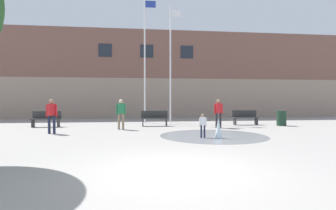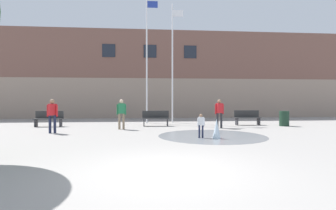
# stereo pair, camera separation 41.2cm
# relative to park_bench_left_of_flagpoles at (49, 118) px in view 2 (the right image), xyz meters

# --- Properties ---
(ground_plane) EXTENTS (100.00, 100.00, 0.00)m
(ground_plane) POSITION_rel_park_bench_left_of_flagpoles_xyz_m (6.06, -10.14, -0.48)
(ground_plane) COLOR gray
(library_building) EXTENTS (36.00, 6.05, 7.66)m
(library_building) POSITION_rel_park_bench_left_of_flagpoles_xyz_m (6.06, 9.80, 3.35)
(library_building) COLOR gray
(library_building) RESTS_ON ground
(splash_fountain) EXTENTS (4.65, 4.65, 0.80)m
(splash_fountain) POSITION_rel_park_bench_left_of_flagpoles_xyz_m (8.49, -5.02, -0.34)
(splash_fountain) COLOR gray
(splash_fountain) RESTS_ON ground
(park_bench_left_of_flagpoles) EXTENTS (1.60, 0.44, 0.91)m
(park_bench_left_of_flagpoles) POSITION_rel_park_bench_left_of_flagpoles_xyz_m (0.00, 0.00, 0.00)
(park_bench_left_of_flagpoles) COLOR #28282D
(park_bench_left_of_flagpoles) RESTS_ON ground
(park_bench_under_left_flagpole) EXTENTS (1.60, 0.44, 0.91)m
(park_bench_under_left_flagpole) POSITION_rel_park_bench_left_of_flagpoles_xyz_m (6.25, -0.19, 0.00)
(park_bench_under_left_flagpole) COLOR #28282D
(park_bench_under_left_flagpole) RESTS_ON ground
(park_bench_far_right) EXTENTS (1.60, 0.44, 0.91)m
(park_bench_far_right) POSITION_rel_park_bench_left_of_flagpoles_xyz_m (11.97, -0.07, 0.00)
(park_bench_far_right) COLOR #28282D
(park_bench_far_right) RESTS_ON ground
(adult_near_bench) EXTENTS (0.50, 0.32, 1.59)m
(adult_near_bench) POSITION_rel_park_bench_left_of_flagpoles_xyz_m (9.71, -1.71, 0.45)
(adult_near_bench) COLOR #28282D
(adult_near_bench) RESTS_ON ground
(adult_watching) EXTENTS (0.50, 0.38, 1.59)m
(adult_watching) POSITION_rel_park_bench_left_of_flagpoles_xyz_m (1.30, -3.21, 0.45)
(adult_watching) COLOR #1E233D
(adult_watching) RESTS_ON ground
(child_in_fountain) EXTENTS (0.31, 0.22, 0.99)m
(child_in_fountain) POSITION_rel_park_bench_left_of_flagpoles_xyz_m (7.89, -5.33, 0.10)
(child_in_fountain) COLOR #1E233D
(child_in_fountain) RESTS_ON ground
(adult_in_red) EXTENTS (0.50, 0.26, 1.59)m
(adult_in_red) POSITION_rel_park_bench_left_of_flagpoles_xyz_m (4.37, -1.83, 0.45)
(adult_in_red) COLOR #89755B
(adult_in_red) RESTS_ON ground
(flagpole_left) EXTENTS (0.80, 0.10, 8.69)m
(flagpole_left) POSITION_rel_park_bench_left_of_flagpoles_xyz_m (5.77, 2.07, 4.12)
(flagpole_left) COLOR silver
(flagpole_left) RESTS_ON ground
(flagpole_right) EXTENTS (0.80, 0.10, 8.13)m
(flagpole_right) POSITION_rel_park_bench_left_of_flagpoles_xyz_m (7.53, 2.07, 3.83)
(flagpole_right) COLOR silver
(flagpole_right) RESTS_ON ground
(trash_can) EXTENTS (0.56, 0.56, 0.90)m
(trash_can) POSITION_rel_park_bench_left_of_flagpoles_xyz_m (13.92, -0.89, -0.03)
(trash_can) COLOR #193323
(trash_can) RESTS_ON ground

